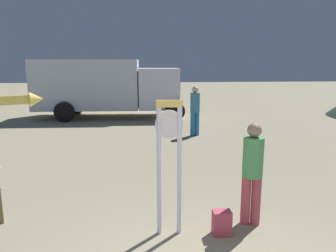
{
  "coord_description": "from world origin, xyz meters",
  "views": [
    {
      "loc": [
        -0.68,
        -2.63,
        2.62
      ],
      "look_at": [
        -0.12,
        4.41,
        1.2
      ],
      "focal_mm": 34.05,
      "sensor_mm": 36.0,
      "label": 1
    }
  ],
  "objects_px": {
    "standing_clock": "(169,154)",
    "backpack": "(222,223)",
    "person_distant": "(195,108)",
    "person_near_clock": "(252,169)",
    "box_truck_near": "(105,86)",
    "arrow_sign": "(10,130)"
  },
  "relations": [
    {
      "from": "standing_clock",
      "to": "backpack",
      "type": "xyz_separation_m",
      "value": [
        0.8,
        -0.12,
        -1.08
      ]
    },
    {
      "from": "backpack",
      "to": "person_distant",
      "type": "bearing_deg",
      "value": 84.25
    },
    {
      "from": "person_near_clock",
      "to": "box_truck_near",
      "type": "relative_size",
      "value": 0.24
    },
    {
      "from": "arrow_sign",
      "to": "person_distant",
      "type": "distance_m",
      "value": 7.24
    },
    {
      "from": "arrow_sign",
      "to": "backpack",
      "type": "bearing_deg",
      "value": -12.85
    },
    {
      "from": "standing_clock",
      "to": "arrow_sign",
      "type": "height_order",
      "value": "arrow_sign"
    },
    {
      "from": "person_near_clock",
      "to": "standing_clock",
      "type": "bearing_deg",
      "value": -172.79
    },
    {
      "from": "backpack",
      "to": "standing_clock",
      "type": "bearing_deg",
      "value": 171.39
    },
    {
      "from": "backpack",
      "to": "box_truck_near",
      "type": "distance_m",
      "value": 11.49
    },
    {
      "from": "backpack",
      "to": "box_truck_near",
      "type": "relative_size",
      "value": 0.06
    },
    {
      "from": "backpack",
      "to": "arrow_sign",
      "type": "bearing_deg",
      "value": 167.15
    },
    {
      "from": "person_near_clock",
      "to": "backpack",
      "type": "bearing_deg",
      "value": -151.95
    },
    {
      "from": "standing_clock",
      "to": "backpack",
      "type": "bearing_deg",
      "value": -8.61
    },
    {
      "from": "person_distant",
      "to": "arrow_sign",
      "type": "bearing_deg",
      "value": -123.65
    },
    {
      "from": "person_distant",
      "to": "box_truck_near",
      "type": "distance_m",
      "value": 5.62
    },
    {
      "from": "person_near_clock",
      "to": "box_truck_near",
      "type": "height_order",
      "value": "box_truck_near"
    },
    {
      "from": "person_distant",
      "to": "box_truck_near",
      "type": "height_order",
      "value": "box_truck_near"
    },
    {
      "from": "arrow_sign",
      "to": "box_truck_near",
      "type": "relative_size",
      "value": 0.33
    },
    {
      "from": "person_near_clock",
      "to": "person_distant",
      "type": "xyz_separation_m",
      "value": [
        0.13,
        6.48,
        0.06
      ]
    },
    {
      "from": "person_near_clock",
      "to": "backpack",
      "type": "xyz_separation_m",
      "value": [
        -0.55,
        -0.29,
        -0.75
      ]
    },
    {
      "from": "person_distant",
      "to": "box_truck_near",
      "type": "bearing_deg",
      "value": 130.65
    },
    {
      "from": "standing_clock",
      "to": "box_truck_near",
      "type": "relative_size",
      "value": 0.3
    }
  ]
}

